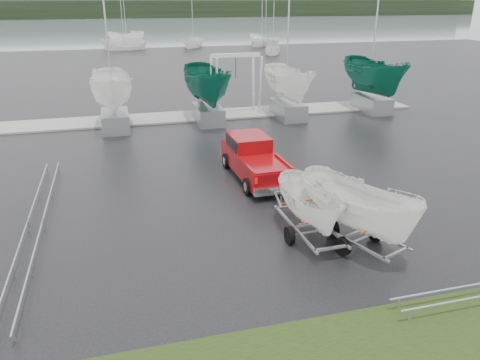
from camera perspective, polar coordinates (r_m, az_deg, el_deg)
ground_plane at (r=20.46m, az=2.78°, el=-0.57°), size 120.00×120.00×0.00m
lake at (r=118.42m, az=-12.81°, el=17.31°), size 300.00×300.00×0.00m
dock at (r=32.49m, az=-4.26°, el=7.87°), size 30.00×3.00×0.12m
treeline at (r=188.17m, az=-14.13°, el=19.51°), size 300.00×8.00×6.00m
far_hill at (r=196.13m, az=-14.27°, el=20.15°), size 300.00×6.00×10.00m
pickup_truck at (r=21.14m, az=1.59°, el=2.84°), size 2.08×5.35×1.76m
trailer_hitched at (r=15.30m, az=8.85°, el=0.97°), size 1.80×3.63×4.37m
trailer_parked at (r=14.93m, az=14.68°, el=1.82°), size 2.35×3.79×5.24m
boat_hoist at (r=32.45m, az=-0.51°, el=12.63°), size 3.30×2.18×4.12m
keelboat_0 at (r=29.26m, az=-15.59°, el=13.41°), size 2.48×3.20×10.65m
keelboat_1 at (r=30.00m, az=-4.09°, el=14.62°), size 2.58×3.20×7.96m
keelboat_2 at (r=31.35m, az=6.09°, el=14.22°), size 2.37×3.20×10.54m
keelboat_3 at (r=34.38m, az=16.39°, el=14.94°), size 2.66×3.20×10.84m
mast_rack_0 at (r=20.63m, az=-22.69°, el=-1.07°), size 0.56×6.50×0.06m
mast_rack_1 at (r=15.27m, az=-25.12°, el=-9.47°), size 0.56×6.50×0.06m
moored_boat_1 at (r=76.00m, az=-13.88°, el=15.14°), size 2.74×2.67×11.36m
moored_boat_2 at (r=68.19m, az=4.01°, el=15.02°), size 2.69×2.72×10.69m
moored_boat_3 at (r=80.21m, az=2.64°, el=16.02°), size 3.14×3.20×11.65m
moored_boat_5 at (r=90.01m, az=-13.62°, el=16.07°), size 4.16×4.14×11.91m
moored_boat_6 at (r=78.08m, az=-5.70°, el=15.79°), size 3.35×3.38×11.26m
moored_boat_7 at (r=79.09m, az=3.12°, el=15.93°), size 2.81×2.77×10.87m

